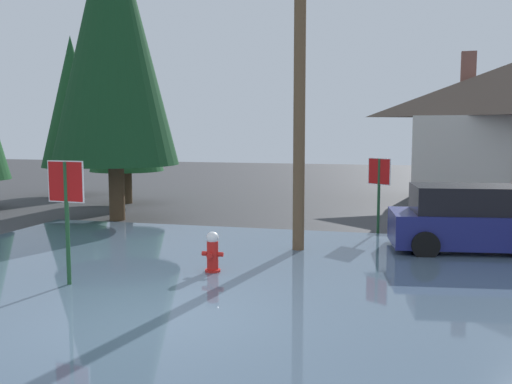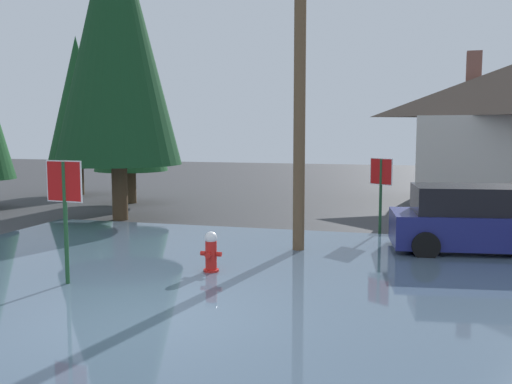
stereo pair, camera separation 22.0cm
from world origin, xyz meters
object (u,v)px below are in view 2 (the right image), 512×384
(fire_hydrant, at_px, (211,253))
(pine_tree_short_left, at_px, (77,102))
(pine_tree_mid_left, at_px, (130,96))
(stop_sign_far, at_px, (381,180))
(pine_tree_far_center, at_px, (116,34))
(parked_car, at_px, (478,221))
(stop_sign_near, at_px, (65,197))
(utility_pole, at_px, (300,36))

(fire_hydrant, distance_m, pine_tree_short_left, 16.31)
(fire_hydrant, xyz_separation_m, pine_tree_mid_left, (-6.88, 9.91, 3.80))
(stop_sign_far, distance_m, pine_tree_far_center, 9.43)
(fire_hydrant, height_order, pine_tree_short_left, pine_tree_short_left)
(parked_car, relative_size, pine_tree_short_left, 0.63)
(stop_sign_near, bearing_deg, stop_sign_far, 52.87)
(pine_tree_far_center, bearing_deg, pine_tree_mid_left, 112.25)
(pine_tree_mid_left, bearing_deg, fire_hydrant, -55.23)
(fire_hydrant, distance_m, parked_car, 6.56)
(pine_tree_short_left, bearing_deg, stop_sign_far, -25.43)
(pine_tree_short_left, relative_size, pine_tree_far_center, 0.69)
(stop_sign_near, height_order, pine_tree_short_left, pine_tree_short_left)
(utility_pole, bearing_deg, pine_tree_far_center, 152.95)
(stop_sign_near, bearing_deg, pine_tree_short_left, 121.11)
(pine_tree_short_left, bearing_deg, fire_hydrant, -48.76)
(utility_pole, height_order, parked_car, utility_pole)
(fire_hydrant, distance_m, pine_tree_mid_left, 12.65)
(utility_pole, relative_size, pine_tree_short_left, 1.41)
(parked_car, bearing_deg, utility_pole, -166.34)
(fire_hydrant, relative_size, pine_tree_short_left, 0.13)
(parked_car, bearing_deg, pine_tree_short_left, 152.36)
(fire_hydrant, xyz_separation_m, stop_sign_far, (3.08, 5.51, 1.09))
(pine_tree_far_center, bearing_deg, stop_sign_far, -3.02)
(pine_tree_mid_left, bearing_deg, parked_car, -27.06)
(pine_tree_short_left, bearing_deg, parked_car, -27.64)
(stop_sign_far, distance_m, pine_tree_mid_left, 11.22)
(pine_tree_mid_left, height_order, pine_tree_short_left, pine_tree_mid_left)
(stop_sign_near, xyz_separation_m, stop_sign_far, (5.38, 7.10, -0.19))
(parked_car, height_order, pine_tree_short_left, pine_tree_short_left)
(fire_hydrant, xyz_separation_m, pine_tree_short_left, (-10.48, 11.95, 3.67))
(pine_tree_mid_left, distance_m, pine_tree_far_center, 4.60)
(stop_sign_far, bearing_deg, pine_tree_mid_left, 156.15)
(stop_sign_near, bearing_deg, pine_tree_mid_left, 111.69)
(parked_car, xyz_separation_m, pine_tree_short_left, (-15.94, 8.35, 3.34))
(pine_tree_mid_left, xyz_separation_m, pine_tree_far_center, (1.62, -3.96, 1.68))
(utility_pole, bearing_deg, stop_sign_far, 58.82)
(pine_tree_short_left, height_order, pine_tree_far_center, pine_tree_far_center)
(stop_sign_far, bearing_deg, fire_hydrant, -119.18)
(stop_sign_near, distance_m, utility_pole, 6.50)
(pine_tree_short_left, bearing_deg, pine_tree_far_center, -49.00)
(pine_tree_mid_left, relative_size, pine_tree_short_left, 1.03)
(pine_tree_mid_left, relative_size, pine_tree_far_center, 0.72)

